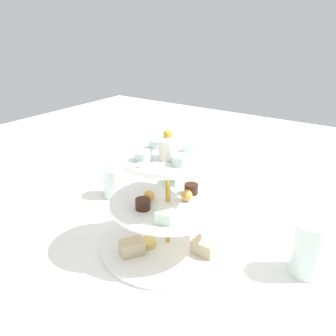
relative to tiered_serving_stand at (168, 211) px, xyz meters
The scene contains 6 objects.
ground_plane 0.09m from the tiered_serving_stand, behind, with size 2.40×2.40×0.00m, color white.
tiered_serving_stand is the anchor object (origin of this frame).
water_glass_tall_right 0.29m from the tiered_serving_stand, 105.94° to the left, with size 0.07×0.07×0.11m, color silver.
water_glass_short_left 0.29m from the tiered_serving_stand, 114.40° to the right, with size 0.06×0.06×0.08m, color silver.
teacup_with_saucer 0.31m from the tiered_serving_stand, 145.39° to the right, with size 0.09×0.09×0.05m.
butter_knife_right 0.35m from the tiered_serving_stand, 168.86° to the left, with size 0.17×0.01×0.00m, color silver.
Camera 1 is at (0.56, 0.39, 0.47)m, focal length 39.25 mm.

